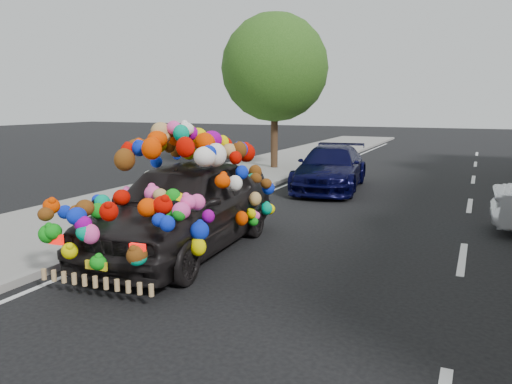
% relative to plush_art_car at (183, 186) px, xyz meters
% --- Properties ---
extents(ground, '(100.00, 100.00, 0.00)m').
position_rel_plush_art_car_xyz_m(ground, '(1.06, 1.54, -1.19)').
color(ground, black).
rests_on(ground, ground).
extents(sidewalk, '(4.00, 60.00, 0.12)m').
position_rel_plush_art_car_xyz_m(sidewalk, '(-3.24, 1.54, -1.13)').
color(sidewalk, gray).
rests_on(sidewalk, ground).
extents(kerb, '(0.15, 60.00, 0.13)m').
position_rel_plush_art_car_xyz_m(kerb, '(-1.29, 1.54, -1.13)').
color(kerb, gray).
rests_on(kerb, ground).
extents(lane_markings, '(6.00, 50.00, 0.01)m').
position_rel_plush_art_car_xyz_m(lane_markings, '(4.66, 1.54, -1.19)').
color(lane_markings, silver).
rests_on(lane_markings, ground).
extents(tree_near_sidewalk, '(4.20, 4.20, 6.13)m').
position_rel_plush_art_car_xyz_m(tree_near_sidewalk, '(-2.74, 11.04, 2.83)').
color(tree_near_sidewalk, '#332114').
rests_on(tree_near_sidewalk, ground).
extents(plush_art_car, '(2.64, 5.22, 2.31)m').
position_rel_plush_art_car_xyz_m(plush_art_car, '(0.00, 0.00, 0.00)').
color(plush_art_car, black).
rests_on(plush_art_car, ground).
extents(navy_sedan, '(2.38, 4.79, 1.34)m').
position_rel_plush_art_car_xyz_m(navy_sedan, '(0.59, 7.55, -0.52)').
color(navy_sedan, black).
rests_on(navy_sedan, ground).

